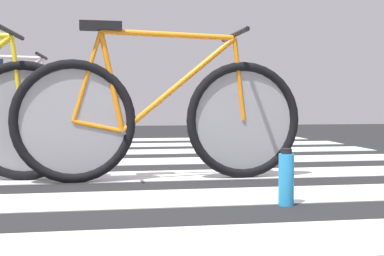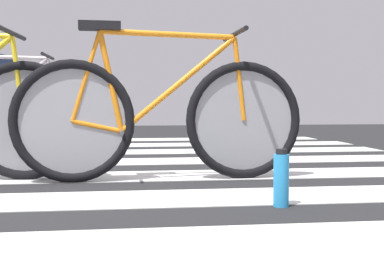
{
  "view_description": "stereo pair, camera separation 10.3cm",
  "coord_description": "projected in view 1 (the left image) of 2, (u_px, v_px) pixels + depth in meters",
  "views": [
    {
      "loc": [
        0.08,
        -2.89,
        0.49
      ],
      "look_at": [
        0.56,
        0.15,
        0.33
      ],
      "focal_mm": 46.59,
      "sensor_mm": 36.0,
      "label": 1
    },
    {
      "loc": [
        0.18,
        -2.89,
        0.49
      ],
      "look_at": [
        0.56,
        0.15,
        0.33
      ],
      "focal_mm": 46.59,
      "sensor_mm": 36.0,
      "label": 2
    }
  ],
  "objects": [
    {
      "name": "bicycle_4_of_4",
      "position": [
        15.0,
        109.0,
        5.75
      ],
      "size": [
        1.72,
        0.53,
        0.93
      ],
      "rotation": [
        0.0,
        0.0,
        -0.15
      ],
      "color": "black",
      "rests_on": "ground"
    },
    {
      "name": "bicycle_1_of_4",
      "position": [
        161.0,
        116.0,
        2.96
      ],
      "size": [
        1.74,
        0.52,
        0.93
      ],
      "rotation": [
        0.0,
        0.0,
        0.04
      ],
      "color": "black",
      "rests_on": "ground"
    },
    {
      "name": "water_bottle",
      "position": [
        286.0,
        178.0,
        2.26
      ],
      "size": [
        0.07,
        0.07,
        0.26
      ],
      "color": "#2A95DC",
      "rests_on": "ground"
    },
    {
      "name": "crosswalk_markings",
      "position": [
        98.0,
        177.0,
        3.1
      ],
      "size": [
        5.46,
        6.53,
        0.0
      ],
      "color": "silver",
      "rests_on": "ground"
    },
    {
      "name": "ground",
      "position": [
        101.0,
        185.0,
        2.87
      ],
      "size": [
        18.0,
        14.0,
        0.02
      ],
      "color": "black"
    }
  ]
}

